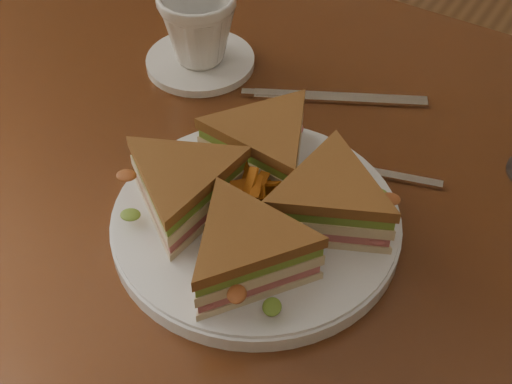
# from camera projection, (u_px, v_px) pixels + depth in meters

# --- Properties ---
(table) EXTENTS (1.20, 0.80, 0.75)m
(table) POSITION_uv_depth(u_px,v_px,m) (299.00, 262.00, 0.78)
(table) COLOR #3A1B0D
(table) RESTS_ON ground
(plate) EXTENTS (0.28, 0.28, 0.02)m
(plate) POSITION_uv_depth(u_px,v_px,m) (256.00, 223.00, 0.68)
(plate) COLOR white
(plate) RESTS_ON table
(sandwich_wedges) EXTENTS (0.30, 0.30, 0.06)m
(sandwich_wedges) POSITION_uv_depth(u_px,v_px,m) (256.00, 196.00, 0.65)
(sandwich_wedges) COLOR beige
(sandwich_wedges) RESTS_ON plate
(crisps_mound) EXTENTS (0.09, 0.09, 0.05)m
(crisps_mound) POSITION_uv_depth(u_px,v_px,m) (256.00, 199.00, 0.66)
(crisps_mound) COLOR #CA6719
(crisps_mound) RESTS_ON plate
(spoon) EXTENTS (0.18, 0.07, 0.01)m
(spoon) POSITION_uv_depth(u_px,v_px,m) (311.00, 160.00, 0.75)
(spoon) COLOR silver
(spoon) RESTS_ON table
(knife) EXTENTS (0.20, 0.11, 0.00)m
(knife) POSITION_uv_depth(u_px,v_px,m) (328.00, 98.00, 0.83)
(knife) COLOR silver
(knife) RESTS_ON table
(saucer) EXTENTS (0.13, 0.13, 0.01)m
(saucer) POSITION_uv_depth(u_px,v_px,m) (200.00, 61.00, 0.87)
(saucer) COLOR white
(saucer) RESTS_ON table
(coffee_cup) EXTENTS (0.12, 0.12, 0.09)m
(coffee_cup) POSITION_uv_depth(u_px,v_px,m) (198.00, 27.00, 0.84)
(coffee_cup) COLOR white
(coffee_cup) RESTS_ON saucer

